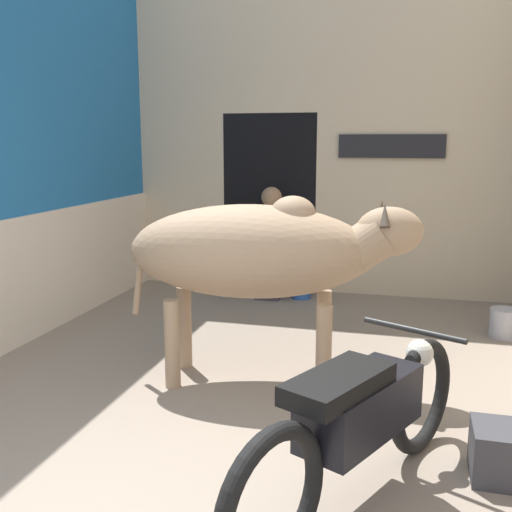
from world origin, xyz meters
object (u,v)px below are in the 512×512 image
Objects in this scene: plastic_stool at (302,277)px; bucket at (505,323)px; motorcycle_near at (360,419)px; cow at (261,252)px; shopkeeper_seated at (270,239)px.

bucket is (2.01, -0.87, -0.11)m from plastic_stool.
motorcycle_near reaches higher than plastic_stool.
cow is 2.40m from shopkeeper_seated.
plastic_stool is (0.35, 0.04, -0.42)m from shopkeeper_seated.
motorcycle_near is 1.46× the size of shopkeeper_seated.
shopkeeper_seated is at bearing 160.65° from bucket.
motorcycle_near is (0.83, -1.36, -0.52)m from cow.
shopkeeper_seated reaches higher than bucket.
bucket is at bearing 38.85° from cow.
cow is 2.54m from bucket.
plastic_stool is (-0.14, 2.37, -0.72)m from cow.
plastic_stool is (-0.98, 3.73, -0.20)m from motorcycle_near.
cow is at bearing -86.53° from plastic_stool.
cow reaches higher than bucket.
motorcycle_near is at bearing -75.32° from plastic_stool.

